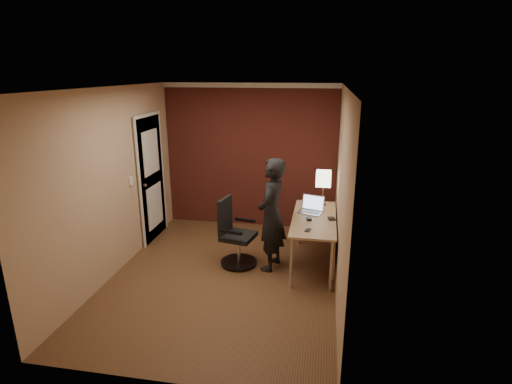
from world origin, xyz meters
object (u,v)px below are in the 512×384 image
office_chair (235,237)px  wallet (332,219)px  desk (319,226)px  laptop (312,208)px  phone (308,230)px  desk_lamp (323,179)px  person (272,215)px  mouse (309,219)px

office_chair → wallet: bearing=5.2°
desk → laptop: (-0.12, 0.23, 0.19)m
laptop → phone: laptop is taller
laptop → phone: 0.73m
desk_lamp → laptop: 0.49m
wallet → office_chair: office_chair is taller
office_chair → person: person is taller
person → wallet: bearing=111.2°
desk_lamp → office_chair: desk_lamp is taller
laptop → office_chair: bearing=-159.8°
person → phone: bearing=69.8°
mouse → office_chair: office_chair is taller
desk_lamp → mouse: bearing=-104.4°
desk → person: 0.70m
desk → desk_lamp: (0.03, 0.54, 0.55)m
laptop → wallet: laptop is taller
phone → person: (-0.52, 0.32, 0.06)m
desk_lamp → person: 1.05m
office_chair → desk_lamp: bearing=30.1°
desk_lamp → laptop: size_ratio=1.37×
phone → office_chair: (-1.05, 0.34, -0.31)m
desk → office_chair: (-1.18, -0.16, -0.18)m
person → office_chair: bearing=-79.5°
phone → office_chair: 1.14m
desk → office_chair: size_ratio=1.56×
mouse → phone: size_ratio=0.87×
wallet → desk: bearing=167.1°
desk_lamp → wallet: bearing=-76.6°
laptop → person: 0.67m
wallet → office_chair: size_ratio=0.11×
desk → laptop: bearing=118.1°
mouse → person: size_ratio=0.06×
wallet → person: (-0.82, -0.13, 0.05)m
office_chair → mouse: bearing=2.5°
laptop → person: person is taller
phone → desk: bearing=90.4°
mouse → phone: bearing=-100.7°
office_chair → person: (0.53, -0.01, 0.37)m
desk → mouse: mouse is taller
desk_lamp → wallet: (0.14, -0.58, -0.41)m
desk → phone: phone is taller
wallet → office_chair: bearing=-174.8°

